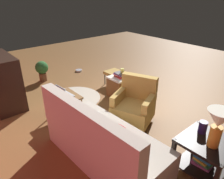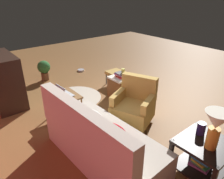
{
  "view_description": "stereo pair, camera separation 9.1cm",
  "coord_description": "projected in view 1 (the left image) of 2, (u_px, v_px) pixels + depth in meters",
  "views": [
    {
      "loc": [
        -3.0,
        2.88,
        2.3
      ],
      "look_at": [
        -0.24,
        0.51,
        0.55
      ],
      "focal_mm": 33.93,
      "sensor_mm": 36.0,
      "label": 1
    },
    {
      "loc": [
        -3.06,
        2.81,
        2.3
      ],
      "look_at": [
        -0.24,
        0.51,
        0.55
      ],
      "focal_mm": 33.93,
      "sensor_mm": 36.0,
      "label": 2
    }
  ],
  "objects": [
    {
      "name": "ground",
      "position": [
        122.0,
        102.0,
        4.74
      ],
      "size": [
        12.0,
        12.0,
        0.0
      ],
      "primitive_type": "plane",
      "color": "brown"
    },
    {
      "name": "couch",
      "position": [
        102.0,
        142.0,
        3.01
      ],
      "size": [
        1.93,
        0.92,
        1.0
      ],
      "color": "beige",
      "rests_on": "ground"
    },
    {
      "name": "armchair",
      "position": [
        134.0,
        105.0,
        3.87
      ],
      "size": [
        0.87,
        0.88,
        0.87
      ],
      "color": "tan",
      "rests_on": "ground"
    },
    {
      "name": "side_table",
      "position": [
        205.0,
        152.0,
        2.77
      ],
      "size": [
        0.64,
        0.64,
        0.55
      ],
      "color": "black",
      "rests_on": "ground"
    },
    {
      "name": "table_lamp",
      "position": [
        218.0,
        123.0,
        2.46
      ],
      "size": [
        0.3,
        0.3,
        0.5
      ],
      "color": "orange",
      "rests_on": "side_table"
    },
    {
      "name": "small_vase",
      "position": [
        203.0,
        127.0,
        2.8
      ],
      "size": [
        0.11,
        0.11,
        0.17
      ],
      "primitive_type": "cylinder",
      "color": "#1E1447",
      "rests_on": "side_table"
    },
    {
      "name": "book_stack_shelf",
      "position": [
        203.0,
        161.0,
        2.84
      ],
      "size": [
        0.27,
        0.22,
        0.12
      ],
      "color": "#994C8C",
      "rests_on": "side_table"
    },
    {
      "name": "laptop_desk",
      "position": [
        66.0,
        98.0,
        3.99
      ],
      "size": [
        0.56,
        0.44,
        0.48
      ],
      "color": "olive",
      "rests_on": "ground"
    },
    {
      "name": "laptop",
      "position": [
        63.0,
        94.0,
        3.92
      ],
      "size": [
        0.34,
        0.28,
        0.21
      ],
      "color": "silver",
      "rests_on": "laptop_desk"
    },
    {
      "name": "tv_cabinet",
      "position": [
        1.0,
        80.0,
        4.35
      ],
      "size": [
        1.1,
        0.56,
        1.1
      ],
      "color": "black",
      "rests_on": "ground"
    },
    {
      "name": "wicker_hamper",
      "position": [
        120.0,
        86.0,
        4.9
      ],
      "size": [
        0.45,
        0.45,
        0.48
      ],
      "color": "brown",
      "rests_on": "ground"
    },
    {
      "name": "book_stack_hamper",
      "position": [
        120.0,
        75.0,
        4.77
      ],
      "size": [
        0.27,
        0.22,
        0.1
      ],
      "color": "red",
      "rests_on": "wicker_hamper"
    },
    {
      "name": "yellow_mug",
      "position": [
        122.0,
        71.0,
        4.72
      ],
      "size": [
        0.08,
        0.08,
        0.1
      ],
      "primitive_type": "cylinder",
      "color": "#D8D866",
      "rests_on": "book_stack_hamper"
    },
    {
      "name": "tv_remote",
      "position": [
        119.0,
        74.0,
        4.91
      ],
      "size": [
        0.07,
        0.16,
        0.02
      ],
      "primitive_type": "cube",
      "rotation": [
        0.0,
        0.0,
        0.11
      ],
      "color": "#262628",
      "rests_on": "wicker_hamper"
    },
    {
      "name": "ottoman",
      "position": [
        114.0,
        73.0,
        5.47
      ],
      "size": [
        0.4,
        0.4,
        0.36
      ],
      "color": "tan",
      "rests_on": "ground"
    },
    {
      "name": "circular_rug",
      "position": [
        74.0,
        98.0,
        4.89
      ],
      "size": [
        1.22,
        1.22,
        0.01
      ],
      "primitive_type": "cylinder",
      "color": "beige",
      "rests_on": "ground"
    },
    {
      "name": "pet_bowl_steel",
      "position": [
        79.0,
        71.0,
        6.46
      ],
      "size": [
        0.2,
        0.2,
        0.05
      ],
      "primitive_type": "cylinder",
      "color": "silver",
      "rests_on": "ground"
    },
    {
      "name": "potted_plant",
      "position": [
        42.0,
        69.0,
        5.68
      ],
      "size": [
        0.34,
        0.34,
        0.55
      ],
      "color": "brown",
      "rests_on": "ground"
    }
  ]
}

